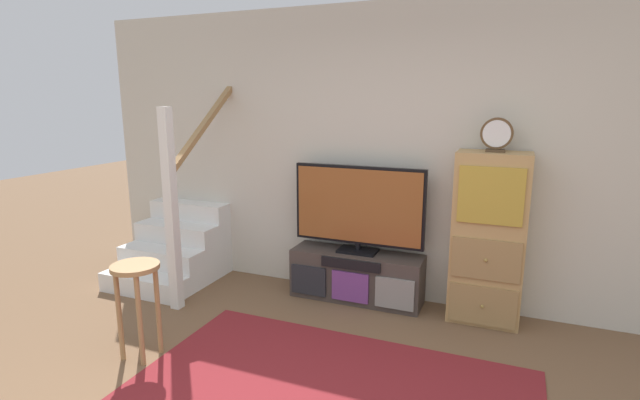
% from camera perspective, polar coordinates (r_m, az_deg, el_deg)
% --- Properties ---
extents(back_wall, '(6.40, 0.12, 2.70)m').
position_cam_1_polar(back_wall, '(4.45, 9.38, 5.24)').
color(back_wall, beige).
rests_on(back_wall, ground_plane).
extents(media_console, '(1.23, 0.38, 0.46)m').
position_cam_1_polar(media_console, '(4.55, 4.38, -9.07)').
color(media_console, '#423833').
rests_on(media_console, ground_plane).
extents(television, '(1.22, 0.22, 0.81)m').
position_cam_1_polar(television, '(4.37, 4.61, -0.86)').
color(television, black).
rests_on(television, media_console).
extents(side_cabinet, '(0.58, 0.38, 1.45)m').
position_cam_1_polar(side_cabinet, '(4.21, 19.48, -4.43)').
color(side_cabinet, tan).
rests_on(side_cabinet, ground_plane).
extents(desk_clock, '(0.25, 0.08, 0.27)m').
position_cam_1_polar(desk_clock, '(4.05, 20.38, 7.31)').
color(desk_clock, '#4C3823').
rests_on(desk_clock, side_cabinet).
extents(staircase, '(1.00, 1.36, 2.20)m').
position_cam_1_polar(staircase, '(5.39, -15.58, -4.50)').
color(staircase, white).
rests_on(staircase, ground_plane).
extents(bar_stool_near, '(0.34, 0.34, 0.71)m').
position_cam_1_polar(bar_stool_near, '(3.72, -21.06, -9.87)').
color(bar_stool_near, '#A37A4C').
rests_on(bar_stool_near, ground_plane).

